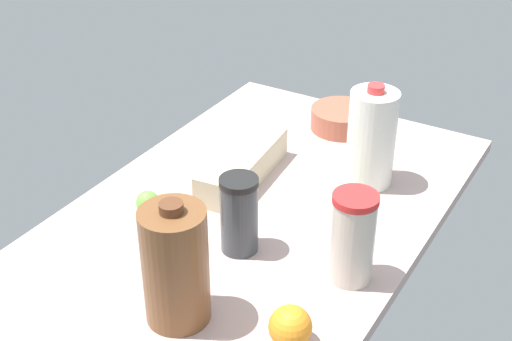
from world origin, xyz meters
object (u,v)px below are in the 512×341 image
tumbler_cup (353,238)px  mixing_bowl (340,118)px  milk_jug (371,138)px  lime_loose (148,202)px  lime_far_back (343,196)px  egg_carton (243,165)px  chocolate_milk_jug (175,266)px  shaker_bottle (239,214)px  orange_near_front (290,327)px  orange_beside_bowl (165,219)px

tumbler_cup → mixing_bowl: bearing=26.7°
milk_jug → lime_loose: size_ratio=4.77×
lime_loose → milk_jug: bearing=-44.8°
lime_far_back → tumbler_cup: bearing=-152.3°
mixing_bowl → lime_far_back: mixing_bowl is taller
egg_carton → chocolate_milk_jug: (-47.45, -15.29, 8.00)cm
mixing_bowl → shaker_bottle: shaker_bottle is taller
lime_loose → orange_near_front: size_ratio=0.68×
egg_carton → lime_loose: egg_carton is taller
chocolate_milk_jug → orange_beside_bowl: bearing=41.9°
egg_carton → lime_far_back: size_ratio=6.21×
egg_carton → lime_far_back: egg_carton is taller
egg_carton → tumbler_cup: tumbler_cup is taller
mixing_bowl → lime_far_back: size_ratio=3.27×
chocolate_milk_jug → shaker_bottle: size_ratio=1.46×
mixing_bowl → orange_beside_bowl: (-64.07, 11.48, 0.56)cm
tumbler_cup → lime_loose: bearing=92.6°
tumbler_cup → orange_near_front: (-22.17, 1.50, -5.82)cm
tumbler_cup → orange_beside_bowl: (-6.48, 40.50, -6.18)cm
milk_jug → orange_beside_bowl: size_ratio=3.58×
shaker_bottle → orange_near_front: size_ratio=2.20×
tumbler_cup → lime_far_back: (22.97, 12.04, -7.17)cm
milk_jug → shaker_bottle: bearing=162.0°
egg_carton → shaker_bottle: 28.42cm
shaker_bottle → mixing_bowl: bearing=4.9°
shaker_bottle → egg_carton: bearing=30.3°
lime_loose → orange_beside_bowl: size_ratio=0.75×
chocolate_milk_jug → egg_carton: bearing=17.9°
egg_carton → tumbler_cup: bearing=-124.7°
lime_far_back → orange_beside_bowl: 40.96cm
tumbler_cup → lime_loose: 49.28cm
egg_carton → orange_near_front: orange_near_front is taller
tumbler_cup → orange_beside_bowl: bearing=99.1°
orange_beside_bowl → shaker_bottle: bearing=-78.7°
lime_far_back → orange_beside_bowl: bearing=136.0°
chocolate_milk_jug → milk_jug: bearing=-10.4°
egg_carton → milk_jug: (14.48, -26.70, 8.20)cm
egg_carton → orange_beside_bowl: bearing=169.0°
lime_loose → orange_beside_bowl: orange_beside_bowl is taller
shaker_bottle → orange_beside_bowl: shaker_bottle is taller
egg_carton → tumbler_cup: size_ratio=1.64×
lime_far_back → orange_near_front: orange_near_front is taller
mixing_bowl → lime_far_back: (-34.63, -16.98, -0.43)cm
egg_carton → orange_near_front: 56.52cm
orange_near_front → lime_loose: bearing=67.1°
shaker_bottle → milk_jug: bearing=-18.0°
mixing_bowl → orange_near_front: bearing=-161.0°
chocolate_milk_jug → lime_loose: 36.70cm
milk_jug → orange_beside_bowl: (-42.00, 29.28, -8.39)cm
mixing_bowl → tumbler_cup: 64.85cm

